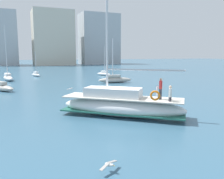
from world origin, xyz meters
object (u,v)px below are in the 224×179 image
object	(u,v)px
moored_sloop_near	(104,73)
moored_catamaran	(1,87)
main_sailboat	(121,105)
moored_sloop_far	(36,74)
seagull	(109,164)
moored_cutter_right	(8,77)
moored_cutter_left	(115,79)

from	to	relation	value
moored_sloop_near	moored_catamaran	distance (m)	25.91
moored_catamaran	main_sailboat	bearing A→B (deg)	-62.12
moored_sloop_far	seagull	xyz separation A→B (m)	(-0.76, -45.11, -0.12)
moored_sloop_far	moored_cutter_right	size ratio (longest dim) A/B	0.54
moored_cutter_left	seagull	bearing A→B (deg)	-113.66
seagull	moored_catamaran	bearing A→B (deg)	101.56
moored_sloop_near	moored_sloop_far	world-z (taller)	moored_sloop_near
moored_sloop_far	seagull	world-z (taller)	moored_sloop_far
main_sailboat	moored_sloop_far	xyz separation A→B (m)	(-3.31, 37.40, -0.47)
moored_sloop_far	moored_cutter_right	distance (m)	8.75
moored_catamaran	seagull	xyz separation A→B (m)	(5.14, -25.11, -0.22)
moored_catamaran	seagull	bearing A→B (deg)	-78.44
moored_sloop_far	seagull	bearing A→B (deg)	-90.97
main_sailboat	moored_cutter_right	size ratio (longest dim) A/B	1.23
moored_sloop_near	moored_cutter_left	xyz separation A→B (m)	(-3.08, -13.62, 0.10)
main_sailboat	moored_sloop_far	bearing A→B (deg)	95.06
main_sailboat	moored_sloop_near	distance (m)	35.29
moored_sloop_near	moored_catamaran	world-z (taller)	moored_catamaran
moored_cutter_left	moored_cutter_right	bearing A→B (deg)	147.57
moored_cutter_left	moored_cutter_right	distance (m)	19.80
main_sailboat	moored_sloop_near	xyz separation A→B (m)	(11.09, 33.50, -0.42)
main_sailboat	moored_cutter_right	bearing A→B (deg)	105.91
moored_catamaran	seagull	distance (m)	25.63
moored_catamaran	moored_cutter_left	size ratio (longest dim) A/B	0.97
moored_sloop_near	moored_sloop_far	size ratio (longest dim) A/B	1.23
moored_sloop_near	seagull	world-z (taller)	moored_sloop_near
main_sailboat	moored_sloop_far	distance (m)	37.55
moored_sloop_near	moored_cutter_left	world-z (taller)	moored_cutter_left
moored_catamaran	moored_sloop_far	bearing A→B (deg)	73.57
moored_cutter_right	seagull	distance (m)	38.48
main_sailboat	moored_sloop_near	bearing A→B (deg)	71.68
moored_cutter_left	seagull	size ratio (longest dim) A/B	7.50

